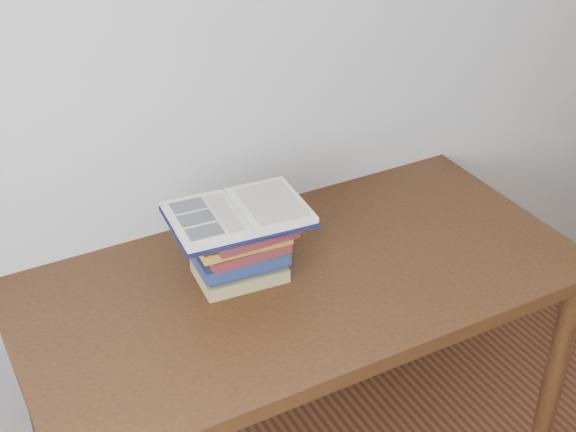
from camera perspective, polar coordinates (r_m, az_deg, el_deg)
desk at (r=2.18m, az=0.97°, el=-6.23°), size 1.49×0.75×0.80m
book_stack at (r=2.06m, az=-3.38°, el=-2.31°), size 0.25×0.21×0.18m
open_book at (r=2.01m, az=-3.53°, el=0.15°), size 0.36×0.27×0.03m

